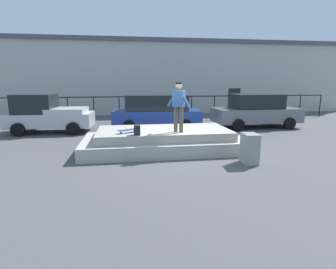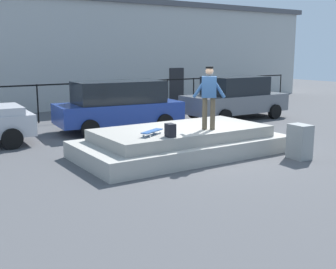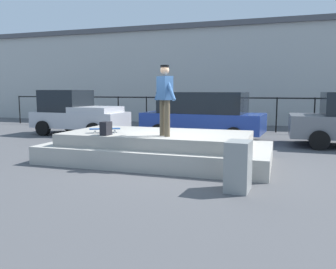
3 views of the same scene
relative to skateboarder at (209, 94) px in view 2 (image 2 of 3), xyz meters
name	(u,v)px [view 2 (image 2 of 3)]	position (x,y,z in m)	size (l,w,h in m)	color
ground_plane	(208,155)	(0.14, 0.20, -1.79)	(60.00, 60.00, 0.00)	#4C4C4F
concrete_ledge	(182,142)	(-0.44, 0.67, -1.43)	(5.98, 2.99, 0.79)	#ADA89E
skateboarder	(209,94)	(0.00, 0.00, 0.00)	(0.76, 0.65, 1.74)	brown
skateboard	(152,131)	(-1.74, 0.15, -0.90)	(0.81, 0.57, 0.12)	#264C8C
backpack	(170,130)	(-1.47, -0.30, -0.83)	(0.28, 0.20, 0.34)	black
car_blue_hatchback_mid	(119,105)	(-0.18, 5.18, -0.82)	(4.81, 2.43, 1.85)	navy
car_grey_sedan_far	(235,98)	(5.39, 4.94, -0.86)	(4.74, 2.28, 1.86)	slate
utility_box	(300,142)	(1.99, -1.53, -1.31)	(0.44, 0.60, 0.96)	gray
fence_row	(92,94)	(0.14, 8.49, -0.69)	(24.06, 0.06, 1.61)	black
warehouse_building	(45,52)	(0.14, 14.91, 1.10)	(34.30, 6.72, 5.77)	#B2B2AD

